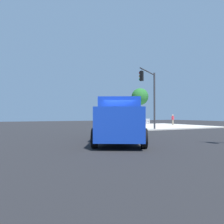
{
  "coord_description": "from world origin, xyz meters",
  "views": [
    {
      "loc": [
        5.65,
        10.77,
        1.64
      ],
      "look_at": [
        0.04,
        -1.03,
        1.86
      ],
      "focal_mm": 32.51,
      "sensor_mm": 36.0,
      "label": 1
    }
  ],
  "objects_px": {
    "pedestrian_near_corner": "(173,119)",
    "shade_tree_near": "(140,97)",
    "traffic_light_primary": "(150,91)",
    "delivery_truck": "(119,119)"
  },
  "relations": [
    {
      "from": "pedestrian_near_corner",
      "to": "shade_tree_near",
      "type": "relative_size",
      "value": 0.26
    },
    {
      "from": "pedestrian_near_corner",
      "to": "traffic_light_primary",
      "type": "bearing_deg",
      "value": 36.74
    },
    {
      "from": "traffic_light_primary",
      "to": "shade_tree_near",
      "type": "bearing_deg",
      "value": -118.85
    },
    {
      "from": "pedestrian_near_corner",
      "to": "shade_tree_near",
      "type": "height_order",
      "value": "shade_tree_near"
    },
    {
      "from": "delivery_truck",
      "to": "pedestrian_near_corner",
      "type": "height_order",
      "value": "delivery_truck"
    },
    {
      "from": "traffic_light_primary",
      "to": "pedestrian_near_corner",
      "type": "relative_size",
      "value": 3.84
    },
    {
      "from": "delivery_truck",
      "to": "pedestrian_near_corner",
      "type": "relative_size",
      "value": 4.82
    },
    {
      "from": "pedestrian_near_corner",
      "to": "shade_tree_near",
      "type": "distance_m",
      "value": 7.06
    },
    {
      "from": "traffic_light_primary",
      "to": "shade_tree_near",
      "type": "height_order",
      "value": "shade_tree_near"
    },
    {
      "from": "shade_tree_near",
      "to": "pedestrian_near_corner",
      "type": "bearing_deg",
      "value": 117.16
    }
  ]
}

